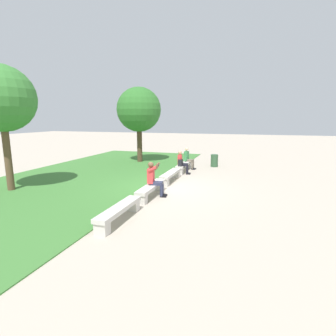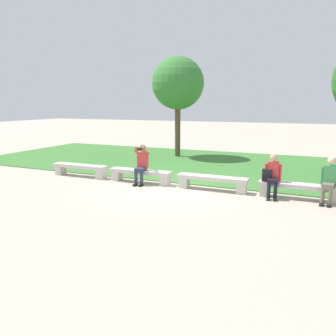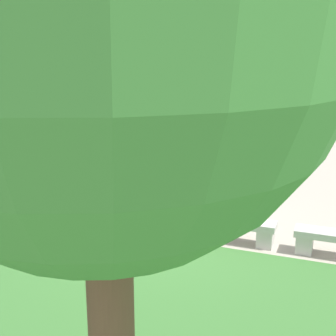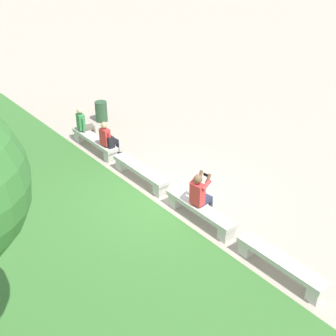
% 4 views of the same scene
% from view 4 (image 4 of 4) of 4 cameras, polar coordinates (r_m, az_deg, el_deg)
% --- Properties ---
extents(ground_plane, '(80.00, 80.00, 0.00)m').
position_cam_4_polar(ground_plane, '(12.72, 0.05, -3.88)').
color(ground_plane, '#B2A593').
extents(grass_strip, '(21.84, 8.00, 0.03)m').
position_cam_4_polar(grass_strip, '(11.06, -18.30, -11.40)').
color(grass_strip, '#3D7533').
rests_on(grass_strip, ground).
extents(bench_main, '(2.22, 0.40, 0.45)m').
position_cam_4_polar(bench_main, '(10.43, 13.55, -11.28)').
color(bench_main, beige).
rests_on(bench_main, ground).
extents(bench_near, '(2.22, 0.40, 0.45)m').
position_cam_4_polar(bench_near, '(11.75, 3.95, -5.25)').
color(bench_near, beige).
rests_on(bench_near, ground).
extents(bench_mid, '(2.22, 0.40, 0.45)m').
position_cam_4_polar(bench_mid, '(13.43, -3.35, -0.47)').
color(bench_mid, beige).
rests_on(bench_mid, ground).
extents(bench_far, '(2.22, 0.40, 0.45)m').
position_cam_4_polar(bench_far, '(15.35, -8.92, 3.19)').
color(bench_far, beige).
rests_on(bench_far, ground).
extents(person_photographer, '(0.51, 0.76, 1.32)m').
position_cam_4_polar(person_photographer, '(11.62, 3.97, -3.16)').
color(person_photographer, black).
rests_on(person_photographer, ground).
extents(person_distant, '(0.48, 0.70, 1.26)m').
position_cam_4_polar(person_distant, '(14.64, -7.34, 3.58)').
color(person_distant, black).
rests_on(person_distant, ground).
extents(person_companion, '(0.47, 0.71, 1.26)m').
position_cam_4_polar(person_companion, '(15.81, -10.19, 5.34)').
color(person_companion, black).
rests_on(person_companion, ground).
extents(backpack, '(0.28, 0.24, 0.43)m').
position_cam_4_polar(backpack, '(14.53, -7.10, 3.18)').
color(backpack, black).
rests_on(backpack, bench_far).
extents(trash_bin, '(0.44, 0.44, 0.75)m').
position_cam_4_polar(trash_bin, '(17.50, -8.14, 6.84)').
color(trash_bin, '#2D5133').
rests_on(trash_bin, ground).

